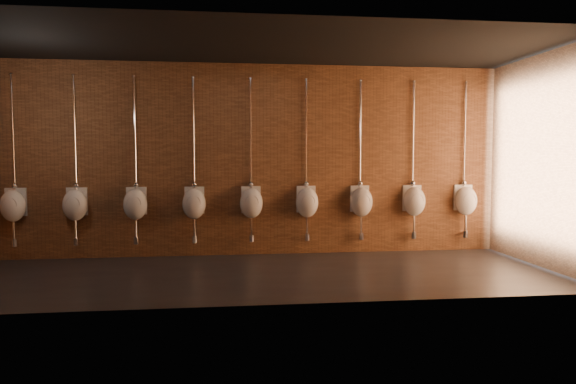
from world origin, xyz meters
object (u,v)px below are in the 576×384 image
at_px(urinal_0, 13,205).
at_px(urinal_7, 414,200).
at_px(urinal_1, 75,204).
at_px(urinal_3, 194,203).
at_px(urinal_2, 135,203).
at_px(urinal_5, 307,202).
at_px(urinal_6, 361,201).
at_px(urinal_8, 466,200).
at_px(urinal_4, 251,202).

distance_m(urinal_0, urinal_7, 6.56).
relative_size(urinal_1, urinal_3, 1.00).
distance_m(urinal_1, urinal_2, 0.94).
height_order(urinal_1, urinal_5, same).
bearing_deg(urinal_1, urinal_6, 0.00).
height_order(urinal_1, urinal_7, same).
distance_m(urinal_2, urinal_7, 4.68).
relative_size(urinal_3, urinal_8, 1.00).
distance_m(urinal_0, urinal_8, 7.50).
height_order(urinal_0, urinal_4, same).
height_order(urinal_2, urinal_5, same).
height_order(urinal_0, urinal_6, same).
bearing_deg(urinal_7, urinal_1, 180.00).
relative_size(urinal_0, urinal_5, 1.00).
height_order(urinal_3, urinal_6, same).
height_order(urinal_0, urinal_8, same).
xyz_separation_m(urinal_0, urinal_8, (7.50, 0.00, 0.00)).
distance_m(urinal_3, urinal_8, 4.68).
bearing_deg(urinal_0, urinal_7, 0.00).
distance_m(urinal_5, urinal_6, 0.94).
distance_m(urinal_4, urinal_5, 0.94).
relative_size(urinal_1, urinal_2, 1.00).
height_order(urinal_1, urinal_8, same).
distance_m(urinal_2, urinal_3, 0.94).
xyz_separation_m(urinal_4, urinal_8, (3.75, 0.00, 0.00)).
bearing_deg(urinal_6, urinal_2, 180.00).
relative_size(urinal_4, urinal_5, 1.00).
bearing_deg(urinal_1, urinal_3, 0.00).
bearing_deg(urinal_2, urinal_3, 0.00).
bearing_deg(urinal_8, urinal_0, 180.00).
height_order(urinal_1, urinal_3, same).
distance_m(urinal_1, urinal_7, 5.62).
bearing_deg(urinal_1, urinal_8, 0.00).
height_order(urinal_4, urinal_5, same).
distance_m(urinal_5, urinal_7, 1.87).
distance_m(urinal_2, urinal_8, 5.62).
relative_size(urinal_2, urinal_4, 1.00).
bearing_deg(urinal_1, urinal_2, 0.00).
bearing_deg(urinal_5, urinal_1, 180.00).
relative_size(urinal_3, urinal_4, 1.00).
xyz_separation_m(urinal_6, urinal_8, (1.87, 0.00, 0.00)).
bearing_deg(urinal_7, urinal_2, 180.00).
bearing_deg(urinal_7, urinal_8, 0.00).
bearing_deg(urinal_7, urinal_4, 180.00).
bearing_deg(urinal_4, urinal_5, 0.00).
bearing_deg(urinal_5, urinal_3, 180.00).
bearing_deg(urinal_8, urinal_7, 180.00).
relative_size(urinal_2, urinal_8, 1.00).
bearing_deg(urinal_4, urinal_0, 180.00).
bearing_deg(urinal_2, urinal_5, 0.00).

